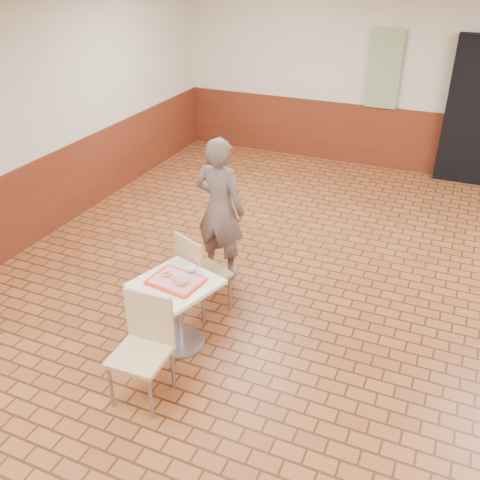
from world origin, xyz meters
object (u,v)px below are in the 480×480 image
at_px(chair_main_back, 198,270).
at_px(ring_donut, 166,274).
at_px(customer, 220,209).
at_px(paper_cup, 191,271).
at_px(main_table, 177,303).
at_px(serving_tray, 176,281).
at_px(long_john_donut, 180,281).
at_px(chair_main_front, 144,343).

relative_size(chair_main_back, ring_donut, 9.26).
xyz_separation_m(chair_main_back, customer, (-0.13, 0.78, 0.30)).
bearing_deg(paper_cup, chair_main_back, 110.65).
distance_m(main_table, serving_tray, 0.24).
bearing_deg(ring_donut, long_john_donut, -21.05).
distance_m(main_table, paper_cup, 0.34).
xyz_separation_m(serving_tray, long_john_donut, (0.07, -0.04, 0.04)).
distance_m(chair_main_front, paper_cup, 0.79).
xyz_separation_m(chair_main_front, customer, (-0.24, 1.94, 0.29)).
distance_m(customer, paper_cup, 1.22).
height_order(customer, serving_tray, customer).
relative_size(serving_tray, paper_cup, 4.79).
xyz_separation_m(chair_main_front, ring_donut, (-0.17, 0.66, 0.22)).
bearing_deg(main_table, customer, 98.10).
height_order(chair_main_front, long_john_donut, chair_main_front).
bearing_deg(chair_main_front, paper_cup, 84.65).
bearing_deg(paper_cup, long_john_donut, -102.39).
xyz_separation_m(main_table, chair_main_back, (-0.06, 0.53, 0.03)).
xyz_separation_m(chair_main_back, ring_donut, (-0.06, -0.50, 0.24)).
xyz_separation_m(customer, ring_donut, (0.07, -1.27, -0.07)).
bearing_deg(ring_donut, main_table, -13.92).
height_order(main_table, paper_cup, paper_cup).
height_order(customer, long_john_donut, customer).
bearing_deg(serving_tray, paper_cup, 48.90).
relative_size(ring_donut, paper_cup, 1.03).
bearing_deg(ring_donut, chair_main_front, -75.66).
relative_size(chair_main_front, ring_donut, 9.55).
distance_m(main_table, chair_main_front, 0.64).
bearing_deg(paper_cup, serving_tray, -131.10).
height_order(main_table, chair_main_back, chair_main_back).
relative_size(main_table, chair_main_front, 0.75).
bearing_deg(serving_tray, chair_main_front, -84.88).
bearing_deg(long_john_donut, chair_main_back, 102.11).
distance_m(chair_main_back, customer, 0.84).
bearing_deg(ring_donut, chair_main_back, 83.57).
height_order(ring_donut, paper_cup, paper_cup).
distance_m(serving_tray, ring_donut, 0.12).
height_order(chair_main_back, ring_donut, chair_main_back).
distance_m(chair_main_front, ring_donut, 0.72).
xyz_separation_m(customer, serving_tray, (0.19, -1.30, -0.10)).
bearing_deg(chair_main_back, long_john_donut, 126.04).
xyz_separation_m(chair_main_front, serving_tray, (-0.06, 0.63, 0.19)).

